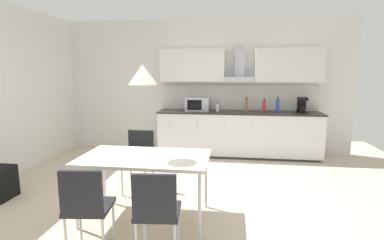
{
  "coord_description": "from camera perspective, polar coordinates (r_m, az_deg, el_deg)",
  "views": [
    {
      "loc": [
        0.84,
        -3.71,
        1.72
      ],
      "look_at": [
        0.24,
        0.65,
        1.0
      ],
      "focal_mm": 28.0,
      "sensor_mm": 36.0,
      "label": 1
    }
  ],
  "objects": [
    {
      "name": "dining_table",
      "position": [
        3.53,
        -8.95,
        -7.55
      ],
      "size": [
        1.48,
        0.84,
        0.75
      ],
      "color": "silver",
      "rests_on": "ground_plane"
    },
    {
      "name": "bottle_red",
      "position": [
        6.15,
        13.55,
        2.59
      ],
      "size": [
        0.07,
        0.07,
        0.27
      ],
      "color": "red",
      "rests_on": "kitchen_counter"
    },
    {
      "name": "chair_near_right",
      "position": [
        2.78,
        -6.8,
        -16.11
      ],
      "size": [
        0.43,
        0.43,
        0.87
      ],
      "color": "black",
      "rests_on": "ground_plane"
    },
    {
      "name": "bottle_blue",
      "position": [
        6.11,
        15.97,
        2.61
      ],
      "size": [
        0.07,
        0.07,
        0.31
      ],
      "color": "blue",
      "rests_on": "kitchen_counter"
    },
    {
      "name": "ground_plane",
      "position": [
        4.18,
        -4.69,
        -15.2
      ],
      "size": [
        8.18,
        7.95,
        0.02
      ],
      "primitive_type": "cube",
      "color": "beige"
    },
    {
      "name": "kitchen_counter",
      "position": [
        6.18,
        8.78,
        -2.57
      ],
      "size": [
        3.25,
        0.65,
        0.91
      ],
      "color": "#333333",
      "rests_on": "ground_plane"
    },
    {
      "name": "bottle_white",
      "position": [
        6.05,
        4.88,
        2.41
      ],
      "size": [
        0.06,
        0.06,
        0.2
      ],
      "color": "white",
      "rests_on": "kitchen_counter"
    },
    {
      "name": "bottle_brown",
      "position": [
        6.07,
        10.31,
        2.76
      ],
      "size": [
        0.07,
        0.07,
        0.31
      ],
      "color": "brown",
      "rests_on": "kitchen_counter"
    },
    {
      "name": "backsplash_tile",
      "position": [
        6.37,
        8.9,
        4.28
      ],
      "size": [
        3.23,
        0.02,
        0.52
      ],
      "primitive_type": "cube",
      "color": "silver",
      "rests_on": "kitchen_counter"
    },
    {
      "name": "chair_near_left",
      "position": [
        3.0,
        -19.53,
        -14.59
      ],
      "size": [
        0.44,
        0.44,
        0.87
      ],
      "color": "black",
      "rests_on": "ground_plane"
    },
    {
      "name": "coffee_maker",
      "position": [
        6.25,
        20.19,
        2.71
      ],
      "size": [
        0.18,
        0.19,
        0.3
      ],
      "color": "black",
      "rests_on": "kitchen_counter"
    },
    {
      "name": "microwave",
      "position": [
        6.12,
        1.04,
        3.06
      ],
      "size": [
        0.48,
        0.35,
        0.28
      ],
      "color": "#ADADB2",
      "rests_on": "kitchen_counter"
    },
    {
      "name": "upper_wall_cabinets",
      "position": [
        6.19,
        9.08,
        10.16
      ],
      "size": [
        3.23,
        0.4,
        0.66
      ],
      "color": "silver"
    },
    {
      "name": "pendant_lamp",
      "position": [
        3.38,
        -9.38,
        8.53
      ],
      "size": [
        0.32,
        0.32,
        0.22
      ],
      "primitive_type": "cone",
      "color": "silver"
    },
    {
      "name": "wall_back",
      "position": [
        6.47,
        0.3,
        6.44
      ],
      "size": [
        6.54,
        0.1,
        2.79
      ],
      "primitive_type": "cube",
      "color": "silver",
      "rests_on": "ground_plane"
    },
    {
      "name": "chair_far_left",
      "position": [
        4.41,
        -10.03,
        -6.5
      ],
      "size": [
        0.41,
        0.41,
        0.87
      ],
      "color": "black",
      "rests_on": "ground_plane"
    }
  ]
}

